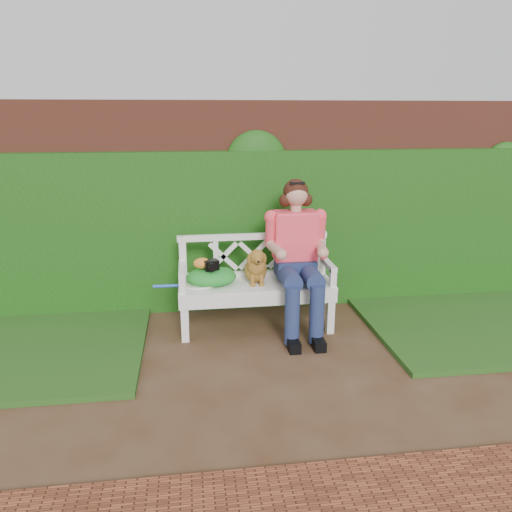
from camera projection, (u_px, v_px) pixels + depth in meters
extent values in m
plane|color=#432815|center=(277.00, 382.00, 3.99)|extent=(60.00, 60.00, 0.00)
cube|color=brown|center=(248.00, 205.00, 5.50)|extent=(10.00, 0.30, 2.20)
cube|color=#29621B|center=(250.00, 231.00, 5.36)|extent=(10.00, 0.18, 1.70)
cube|color=#23481A|center=(0.00, 347.00, 4.53)|extent=(2.60, 2.00, 0.05)
cube|color=#23481A|center=(490.00, 319.00, 5.15)|extent=(2.60, 2.00, 0.05)
cube|color=black|center=(211.00, 265.00, 4.72)|extent=(0.16, 0.14, 0.09)
ellipsoid|color=orange|center=(202.00, 263.00, 4.74)|extent=(0.19, 0.16, 0.11)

